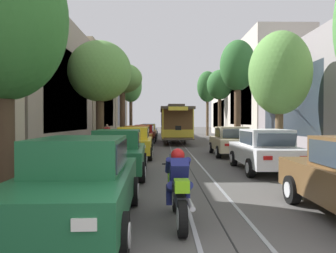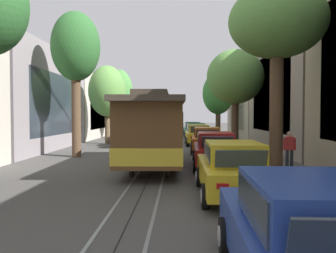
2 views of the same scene
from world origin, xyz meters
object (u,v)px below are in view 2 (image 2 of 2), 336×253
(parked_car_beige_mid_right, at_px, (129,135))
(street_tree_kerb_left_second, at_px, (235,77))
(fire_hydrant, at_px, (212,136))
(parked_car_red_fifth_left, at_px, (215,150))
(pedestrian_on_left_pavement, at_px, (290,147))
(street_tree_kerb_right_near, at_px, (120,94))
(parked_car_orange_fourth_left, at_px, (207,140))
(street_tree_kerb_left_mid, at_px, (277,25))
(street_tree_kerb_right_second, at_px, (107,91))
(street_sign_post, at_px, (128,121))
(motorcycle_with_rider, at_px, (176,130))
(street_tree_kerb_left_near, at_px, (218,94))
(parked_car_green_second_left, at_px, (196,131))
(cable_car_trolley, at_px, (154,130))
(parked_car_yellow_mid_left, at_px, (198,135))
(parked_car_white_second_right, at_px, (137,132))
(street_tree_kerb_right_mid, at_px, (76,49))
(parked_car_green_near_left, at_px, (192,129))
(parked_car_brown_near_right, at_px, (144,129))
(parked_car_blue_far_left, at_px, (309,239))
(parked_car_yellow_sixth_left, at_px, (233,169))

(parked_car_beige_mid_right, relative_size, street_tree_kerb_left_second, 0.65)
(fire_hydrant, bearing_deg, street_tree_kerb_left_second, 95.56)
(parked_car_red_fifth_left, relative_size, pedestrian_on_left_pavement, 2.71)
(parked_car_beige_mid_right, relative_size, street_tree_kerb_right_near, 0.64)
(parked_car_orange_fourth_left, height_order, street_tree_kerb_left_mid, street_tree_kerb_left_mid)
(street_tree_kerb_right_second, distance_m, street_sign_post, 7.75)
(street_tree_kerb_right_second, bearing_deg, motorcycle_with_rider, -119.85)
(street_tree_kerb_right_second, bearing_deg, street_sign_post, -94.39)
(street_tree_kerb_left_near, height_order, street_tree_kerb_right_near, street_tree_kerb_right_near)
(parked_car_orange_fourth_left, bearing_deg, street_tree_kerb_right_second, -39.28)
(street_tree_kerb_left_second, bearing_deg, parked_car_orange_fourth_left, 47.18)
(parked_car_green_second_left, height_order, pedestrian_on_left_pavement, pedestrian_on_left_pavement)
(street_tree_kerb_left_mid, bearing_deg, cable_car_trolley, -19.23)
(parked_car_red_fifth_left, relative_size, motorcycle_with_rider, 2.21)
(parked_car_yellow_mid_left, xyz_separation_m, street_tree_kerb_right_near, (7.49, -7.95, 3.66))
(parked_car_white_second_right, distance_m, cable_car_trolley, 16.10)
(street_tree_kerb_left_second, relative_size, street_tree_kerb_right_near, 0.98)
(street_tree_kerb_left_mid, bearing_deg, parked_car_yellow_mid_left, -80.11)
(street_tree_kerb_right_second, height_order, cable_car_trolley, street_tree_kerb_right_second)
(street_tree_kerb_right_second, xyz_separation_m, fire_hydrant, (-8.82, -4.12, -3.80))
(parked_car_red_fifth_left, xyz_separation_m, street_tree_kerb_left_second, (-2.22, -8.22, 4.09))
(street_tree_kerb_left_second, distance_m, street_tree_kerb_right_second, 10.37)
(parked_car_white_second_right, height_order, street_tree_kerb_left_mid, street_tree_kerb_left_mid)
(parked_car_green_second_left, distance_m, street_tree_kerb_right_mid, 15.57)
(street_tree_kerb_left_mid, bearing_deg, street_tree_kerb_right_second, -55.59)
(motorcycle_with_rider, bearing_deg, parked_car_white_second_right, 58.97)
(street_tree_kerb_right_mid, distance_m, pedestrian_on_left_pavement, 12.32)
(parked_car_green_near_left, xyz_separation_m, parked_car_yellow_mid_left, (-0.03, 10.47, 0.00))
(parked_car_green_second_left, xyz_separation_m, parked_car_orange_fourth_left, (-0.18, 10.51, 0.00))
(parked_car_green_second_left, relative_size, fire_hydrant, 5.25)
(street_tree_kerb_right_second, xyz_separation_m, street_tree_kerb_right_mid, (-0.05, 8.38, 1.76))
(parked_car_brown_near_right, distance_m, street_tree_kerb_right_second, 10.37)
(street_tree_kerb_left_near, relative_size, street_tree_kerb_left_mid, 0.90)
(parked_car_orange_fourth_left, height_order, street_tree_kerb_left_second, street_tree_kerb_left_second)
(street_tree_kerb_right_near, relative_size, motorcycle_with_rider, 3.48)
(parked_car_brown_near_right, distance_m, street_sign_post, 2.82)
(parked_car_brown_near_right, distance_m, cable_car_trolley, 22.00)
(parked_car_green_near_left, relative_size, pedestrian_on_left_pavement, 2.71)
(parked_car_yellow_mid_left, xyz_separation_m, cable_car_trolley, (2.59, 11.38, 0.86))
(parked_car_brown_near_right, bearing_deg, parked_car_green_second_left, 135.82)
(parked_car_red_fifth_left, height_order, parked_car_beige_mid_right, same)
(parked_car_orange_fourth_left, height_order, street_tree_kerb_right_mid, street_tree_kerb_right_mid)
(parked_car_red_fifth_left, distance_m, street_sign_post, 20.56)
(parked_car_blue_far_left, height_order, parked_car_white_second_right, same)
(street_tree_kerb_left_second, distance_m, street_tree_kerb_left_mid, 10.10)
(street_tree_kerb_left_second, relative_size, street_tree_kerb_right_second, 1.08)
(parked_car_yellow_sixth_left, xyz_separation_m, fire_hydrant, (-1.49, -21.49, -0.38))
(parked_car_brown_near_right, bearing_deg, parked_car_beige_mid_right, 90.37)
(pedestrian_on_left_pavement, bearing_deg, parked_car_white_second_right, -60.94)
(parked_car_beige_mid_right, xyz_separation_m, street_tree_kerb_right_near, (2.26, -8.83, 3.66))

